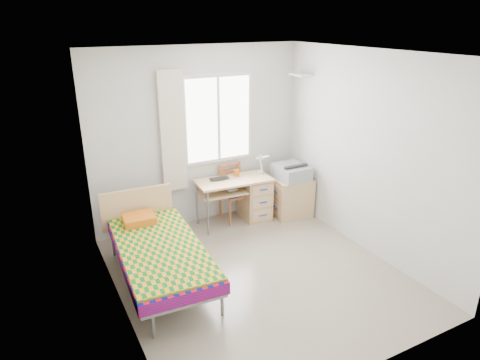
{
  "coord_description": "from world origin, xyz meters",
  "views": [
    {
      "loc": [
        -2.28,
        -3.84,
        2.94
      ],
      "look_at": [
        0.04,
        0.55,
        1.04
      ],
      "focal_mm": 32.0,
      "sensor_mm": 36.0,
      "label": 1
    }
  ],
  "objects_px": {
    "chair": "(234,189)",
    "cabinet": "(291,197)",
    "desk": "(251,196)",
    "bed": "(158,249)",
    "printer": "(291,172)"
  },
  "relations": [
    {
      "from": "desk",
      "to": "cabinet",
      "type": "distance_m",
      "value": 0.66
    },
    {
      "from": "bed",
      "to": "desk",
      "type": "distance_m",
      "value": 2.01
    },
    {
      "from": "bed",
      "to": "printer",
      "type": "xyz_separation_m",
      "value": [
        2.38,
        0.77,
        0.31
      ]
    },
    {
      "from": "printer",
      "to": "desk",
      "type": "bearing_deg",
      "value": 163.35
    },
    {
      "from": "desk",
      "to": "printer",
      "type": "xyz_separation_m",
      "value": [
        0.61,
        -0.18,
        0.34
      ]
    },
    {
      "from": "bed",
      "to": "desk",
      "type": "xyz_separation_m",
      "value": [
        1.77,
        0.95,
        -0.03
      ]
    },
    {
      "from": "cabinet",
      "to": "printer",
      "type": "bearing_deg",
      "value": -177.68
    },
    {
      "from": "cabinet",
      "to": "printer",
      "type": "xyz_separation_m",
      "value": [
        -0.02,
        0.0,
        0.42
      ]
    },
    {
      "from": "chair",
      "to": "cabinet",
      "type": "xyz_separation_m",
      "value": [
        0.85,
        -0.31,
        -0.18
      ]
    },
    {
      "from": "cabinet",
      "to": "bed",
      "type": "bearing_deg",
      "value": -155.0
    },
    {
      "from": "chair",
      "to": "cabinet",
      "type": "height_order",
      "value": "chair"
    },
    {
      "from": "chair",
      "to": "cabinet",
      "type": "distance_m",
      "value": 0.92
    },
    {
      "from": "desk",
      "to": "chair",
      "type": "xyz_separation_m",
      "value": [
        -0.22,
        0.13,
        0.11
      ]
    },
    {
      "from": "desk",
      "to": "cabinet",
      "type": "height_order",
      "value": "desk"
    },
    {
      "from": "chair",
      "to": "bed",
      "type": "bearing_deg",
      "value": -148.27
    }
  ]
}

